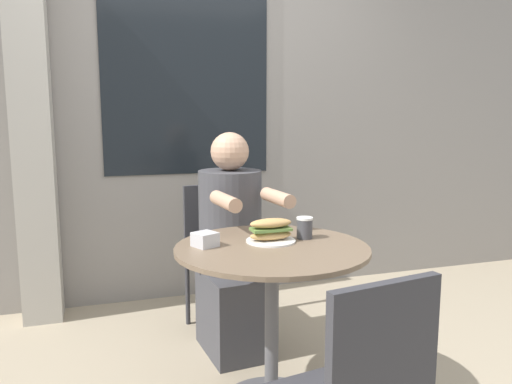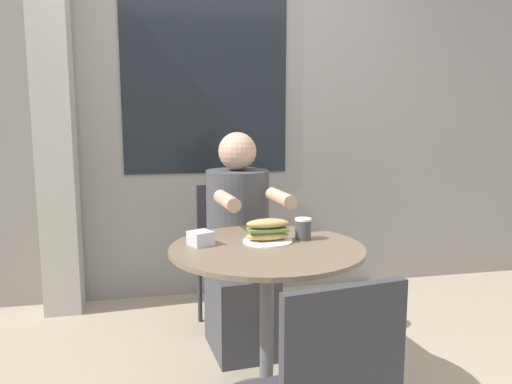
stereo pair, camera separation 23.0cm
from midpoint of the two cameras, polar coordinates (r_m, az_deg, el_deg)
The scene contains 8 objects.
storefront_wall at distance 3.57m, azimuth -2.66°, elevation 10.53°, with size 8.00×0.09×2.80m.
lattice_pillar at distance 3.38m, azimuth -20.20°, elevation 6.69°, with size 0.23×0.23×2.40m.
cafe_table at distance 2.18m, azimuth 4.31°, elevation -11.08°, with size 0.83×0.83×0.74m.
diner_chair at distance 3.07m, azimuth -1.10°, elevation -5.75°, with size 0.41×0.41×0.87m.
seated_diner at distance 2.74m, azimuth 0.52°, elevation -7.47°, with size 0.39×0.63×1.20m.
sandwich_on_plate at distance 2.19m, azimuth 4.35°, elevation -4.60°, with size 0.22×0.22×0.10m.
drink_cup at distance 2.25m, azimuth 8.33°, elevation -4.22°, with size 0.07×0.07×0.10m.
napkin_box at distance 2.14m, azimuth -3.29°, elevation -5.33°, with size 0.12×0.12×0.06m.
Camera 2 is at (-0.47, -2.00, 1.29)m, focal length 35.00 mm.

